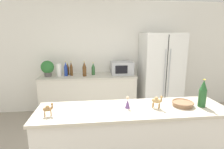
{
  "coord_description": "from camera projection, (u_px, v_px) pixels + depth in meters",
  "views": [
    {
      "loc": [
        -0.33,
        -1.39,
        1.76
      ],
      "look_at": [
        -0.02,
        1.42,
        1.14
      ],
      "focal_mm": 28.0,
      "sensor_mm": 36.0,
      "label": 1
    }
  ],
  "objects": [
    {
      "name": "wall_back",
      "position": [
        107.0,
        57.0,
        4.14
      ],
      "size": [
        8.0,
        0.06,
        2.55
      ],
      "color": "white",
      "rests_on": "ground_plane"
    },
    {
      "name": "back_counter",
      "position": [
        89.0,
        95.0,
        3.94
      ],
      "size": [
        2.07,
        0.63,
        0.92
      ],
      "color": "silver",
      "rests_on": "ground_plane"
    },
    {
      "name": "refrigerator",
      "position": [
        160.0,
        74.0,
        3.97
      ],
      "size": [
        0.86,
        0.7,
        1.83
      ],
      "color": "white",
      "rests_on": "ground_plane"
    },
    {
      "name": "bar_counter",
      "position": [
        132.0,
        145.0,
        2.11
      ],
      "size": [
        2.19,
        0.59,
        0.95
      ],
      "color": "beige",
      "rests_on": "ground_plane"
    },
    {
      "name": "potted_plant",
      "position": [
        48.0,
        68.0,
        3.69
      ],
      "size": [
        0.27,
        0.27,
        0.34
      ],
      "color": "#595451",
      "rests_on": "back_counter"
    },
    {
      "name": "paper_towel_roll",
      "position": [
        59.0,
        70.0,
        3.74
      ],
      "size": [
        0.11,
        0.11,
        0.26
      ],
      "color": "white",
      "rests_on": "back_counter"
    },
    {
      "name": "microwave",
      "position": [
        122.0,
        68.0,
        3.91
      ],
      "size": [
        0.48,
        0.37,
        0.28
      ],
      "color": "#B2B5BA",
      "rests_on": "back_counter"
    },
    {
      "name": "back_bottle_0",
      "position": [
        66.0,
        69.0,
        3.74
      ],
      "size": [
        0.07,
        0.07,
        0.31
      ],
      "color": "navy",
      "rests_on": "back_counter"
    },
    {
      "name": "back_bottle_1",
      "position": [
        84.0,
        69.0,
        3.71
      ],
      "size": [
        0.08,
        0.08,
        0.32
      ],
      "color": "brown",
      "rests_on": "back_counter"
    },
    {
      "name": "back_bottle_2",
      "position": [
        71.0,
        69.0,
        3.78
      ],
      "size": [
        0.06,
        0.06,
        0.31
      ],
      "color": "brown",
      "rests_on": "back_counter"
    },
    {
      "name": "back_bottle_3",
      "position": [
        93.0,
        69.0,
        3.85
      ],
      "size": [
        0.08,
        0.08,
        0.27
      ],
      "color": "#2D6033",
      "rests_on": "back_counter"
    },
    {
      "name": "back_bottle_4",
      "position": [
        68.0,
        69.0,
        3.86
      ],
      "size": [
        0.07,
        0.07,
        0.26
      ],
      "color": "brown",
      "rests_on": "back_counter"
    },
    {
      "name": "wine_bottle",
      "position": [
        203.0,
        94.0,
        2.02
      ],
      "size": [
        0.09,
        0.09,
        0.33
      ],
      "color": "#235628",
      "rests_on": "bar_counter"
    },
    {
      "name": "fruit_bowl",
      "position": [
        183.0,
        103.0,
        2.07
      ],
      "size": [
        0.25,
        0.25,
        0.05
      ],
      "color": "#8C6647",
      "rests_on": "bar_counter"
    },
    {
      "name": "camel_figurine",
      "position": [
        157.0,
        100.0,
        1.99
      ],
      "size": [
        0.12,
        0.11,
        0.16
      ],
      "color": "tan",
      "rests_on": "bar_counter"
    },
    {
      "name": "camel_figurine_second",
      "position": [
        48.0,
        109.0,
        1.8
      ],
      "size": [
        0.11,
        0.07,
        0.14
      ],
      "color": "olive",
      "rests_on": "bar_counter"
    },
    {
      "name": "wise_man_figurine_crimson",
      "position": [
        128.0,
        103.0,
        2.0
      ],
      "size": [
        0.06,
        0.06,
        0.14
      ],
      "color": "#6B4784",
      "rests_on": "bar_counter"
    }
  ]
}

